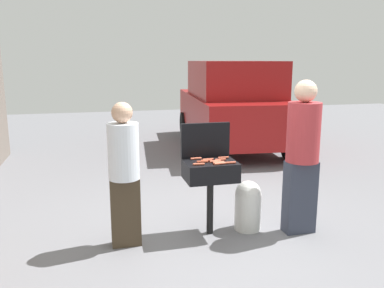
# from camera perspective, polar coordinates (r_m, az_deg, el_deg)

# --- Properties ---
(ground_plane) EXTENTS (24.00, 24.00, 0.00)m
(ground_plane) POSITION_cam_1_polar(r_m,az_deg,el_deg) (5.04, 3.93, -12.08)
(ground_plane) COLOR slate
(bbq_grill) EXTENTS (0.60, 0.44, 0.89)m
(bbq_grill) POSITION_cam_1_polar(r_m,az_deg,el_deg) (4.69, 2.62, -4.18)
(bbq_grill) COLOR black
(bbq_grill) RESTS_ON ground
(grill_lid_open) EXTENTS (0.60, 0.05, 0.42)m
(grill_lid_open) POSITION_cam_1_polar(r_m,az_deg,el_deg) (4.81, 1.91, 0.54)
(grill_lid_open) COLOR black
(grill_lid_open) RESTS_ON bbq_grill
(hot_dog_0) EXTENTS (0.13, 0.03, 0.03)m
(hot_dog_0) POSITION_cam_1_polar(r_m,az_deg,el_deg) (4.69, 4.06, -2.24)
(hot_dog_0) COLOR #B74C33
(hot_dog_0) RESTS_ON bbq_grill
(hot_dog_1) EXTENTS (0.13, 0.03, 0.03)m
(hot_dog_1) POSITION_cam_1_polar(r_m,az_deg,el_deg) (4.69, 2.30, -2.22)
(hot_dog_1) COLOR #B74C33
(hot_dog_1) RESTS_ON bbq_grill
(hot_dog_2) EXTENTS (0.13, 0.04, 0.03)m
(hot_dog_2) POSITION_cam_1_polar(r_m,az_deg,el_deg) (4.59, 1.51, -2.53)
(hot_dog_2) COLOR #AD4228
(hot_dog_2) RESTS_ON bbq_grill
(hot_dog_3) EXTENTS (0.13, 0.04, 0.03)m
(hot_dog_3) POSITION_cam_1_polar(r_m,az_deg,el_deg) (4.51, 4.00, -2.80)
(hot_dog_3) COLOR #C6593D
(hot_dog_3) RESTS_ON bbq_grill
(hot_dog_4) EXTENTS (0.13, 0.03, 0.03)m
(hot_dog_4) POSITION_cam_1_polar(r_m,az_deg,el_deg) (4.64, 2.07, -2.37)
(hot_dog_4) COLOR #AD4228
(hot_dog_4) RESTS_ON bbq_grill
(hot_dog_5) EXTENTS (0.13, 0.03, 0.03)m
(hot_dog_5) POSITION_cam_1_polar(r_m,az_deg,el_deg) (4.79, 4.48, -1.95)
(hot_dog_5) COLOR #B74C33
(hot_dog_5) RESTS_ON bbq_grill
(hot_dog_6) EXTENTS (0.13, 0.04, 0.03)m
(hot_dog_6) POSITION_cam_1_polar(r_m,az_deg,el_deg) (4.61, 3.32, -2.47)
(hot_dog_6) COLOR #C6593D
(hot_dog_6) RESTS_ON bbq_grill
(hot_dog_7) EXTENTS (0.13, 0.03, 0.03)m
(hot_dog_7) POSITION_cam_1_polar(r_m,az_deg,el_deg) (4.73, 0.59, -2.08)
(hot_dog_7) COLOR #C6593D
(hot_dog_7) RESTS_ON bbq_grill
(hot_dog_8) EXTENTS (0.13, 0.03, 0.03)m
(hot_dog_8) POSITION_cam_1_polar(r_m,az_deg,el_deg) (4.58, 3.79, -2.60)
(hot_dog_8) COLOR #C6593D
(hot_dog_8) RESTS_ON bbq_grill
(hot_dog_9) EXTENTS (0.13, 0.04, 0.03)m
(hot_dog_9) POSITION_cam_1_polar(r_m,az_deg,el_deg) (4.48, 0.98, -2.88)
(hot_dog_9) COLOR #C6593D
(hot_dog_9) RESTS_ON bbq_grill
(hot_dog_10) EXTENTS (0.13, 0.03, 0.03)m
(hot_dog_10) POSITION_cam_1_polar(r_m,az_deg,el_deg) (4.56, 5.44, -2.67)
(hot_dog_10) COLOR #B74C33
(hot_dog_10) RESTS_ON bbq_grill
(hot_dog_11) EXTENTS (0.13, 0.03, 0.03)m
(hot_dog_11) POSITION_cam_1_polar(r_m,az_deg,el_deg) (4.54, 3.82, -2.72)
(hot_dog_11) COLOR #B74C33
(hot_dog_11) RESTS_ON bbq_grill
(propane_tank) EXTENTS (0.32, 0.32, 0.62)m
(propane_tank) POSITION_cam_1_polar(r_m,az_deg,el_deg) (4.97, 7.97, -8.51)
(propane_tank) COLOR silver
(propane_tank) RESTS_ON ground
(person_left) EXTENTS (0.34, 0.34, 1.61)m
(person_left) POSITION_cam_1_polar(r_m,az_deg,el_deg) (4.42, -9.65, -3.63)
(person_left) COLOR #3F3323
(person_left) RESTS_ON ground
(person_right) EXTENTS (0.38, 0.38, 1.83)m
(person_right) POSITION_cam_1_polar(r_m,az_deg,el_deg) (4.85, 15.44, -1.09)
(person_right) COLOR #333847
(person_right) RESTS_ON ground
(parked_minivan) EXTENTS (2.38, 4.57, 2.02)m
(parked_minivan) POSITION_cam_1_polar(r_m,az_deg,el_deg) (9.54, 5.65, 5.71)
(parked_minivan) COLOR maroon
(parked_minivan) RESTS_ON ground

